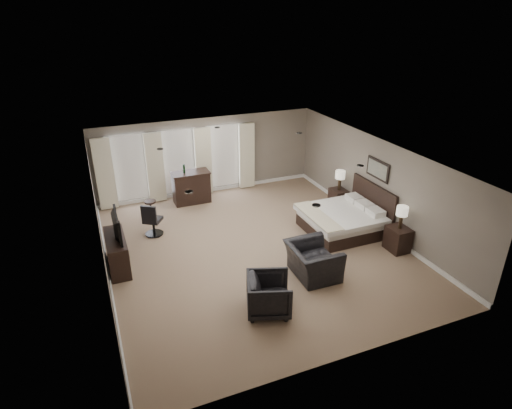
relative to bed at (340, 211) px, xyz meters
name	(u,v)px	position (x,y,z in m)	size (l,w,h in m)	color
room	(255,205)	(-2.58, 0.02, 0.65)	(7.60, 8.60, 2.64)	#7E6650
window_bay	(179,164)	(-3.58, 4.13, 0.55)	(5.25, 0.20, 2.30)	silver
bed	(340,211)	(0.00, 0.00, 0.00)	(2.05, 1.96, 1.31)	silver
nightstand_near	(398,239)	(0.89, -1.45, -0.33)	(0.49, 0.60, 0.65)	black
nightstand_far	(338,198)	(0.89, 1.45, -0.35)	(0.45, 0.55, 0.60)	black
lamp_near	(401,217)	(0.89, -1.45, 0.31)	(0.30, 0.30, 0.61)	beige
lamp_far	(340,180)	(0.89, 1.45, 0.27)	(0.31, 0.31, 0.64)	beige
wall_art	(377,169)	(1.12, 0.00, 1.10)	(0.04, 0.96, 0.56)	slate
dresser	(117,253)	(-6.03, 0.49, -0.24)	(0.46, 1.43, 0.83)	black
tv	(114,235)	(-6.03, 0.49, 0.25)	(1.11, 0.64, 0.15)	black
armchair_near	(313,256)	(-1.76, -1.63, -0.12)	(1.22, 0.79, 1.07)	black
armchair_far	(269,293)	(-3.27, -2.46, -0.19)	(0.89, 0.83, 0.92)	black
bar_counter	(191,187)	(-3.36, 3.61, -0.12)	(1.21, 0.63, 1.06)	black
bar_stool_left	(151,212)	(-4.84, 2.63, -0.30)	(0.33, 0.33, 0.70)	black
bar_stool_right	(182,192)	(-3.65, 3.70, -0.28)	(0.35, 0.35, 0.74)	black
desk_chair	(153,219)	(-4.92, 1.84, -0.16)	(0.50, 0.50, 0.98)	black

